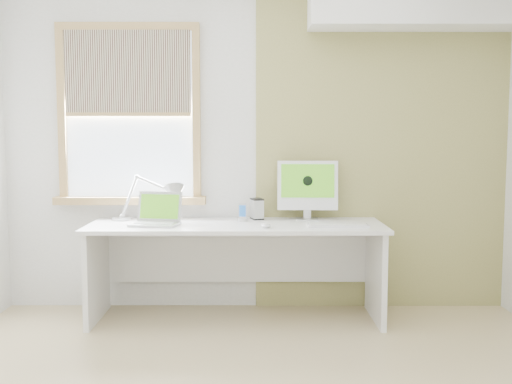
{
  "coord_description": "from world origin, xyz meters",
  "views": [
    {
      "loc": [
        -0.0,
        -3.05,
        1.4
      ],
      "look_at": [
        0.0,
        1.05,
        1.0
      ],
      "focal_mm": 42.18,
      "sensor_mm": 36.0,
      "label": 1
    }
  ],
  "objects_px": {
    "laptop": "(157,217)",
    "imac": "(307,187)",
    "desk_lamp": "(165,197)",
    "external_drive": "(257,209)",
    "desk": "(236,248)"
  },
  "relations": [
    {
      "from": "external_drive",
      "to": "desk",
      "type": "bearing_deg",
      "value": -131.46
    },
    {
      "from": "laptop",
      "to": "imac",
      "type": "bearing_deg",
      "value": 12.7
    },
    {
      "from": "laptop",
      "to": "external_drive",
      "type": "xyz_separation_m",
      "value": [
        0.74,
        0.27,
        0.02
      ]
    },
    {
      "from": "imac",
      "to": "desk_lamp",
      "type": "bearing_deg",
      "value": -174.75
    },
    {
      "from": "desk_lamp",
      "to": "external_drive",
      "type": "distance_m",
      "value": 0.72
    },
    {
      "from": "imac",
      "to": "desk",
      "type": "bearing_deg",
      "value": -163.82
    },
    {
      "from": "desk_lamp",
      "to": "imac",
      "type": "relative_size",
      "value": 1.31
    },
    {
      "from": "laptop",
      "to": "imac",
      "type": "xyz_separation_m",
      "value": [
        1.14,
        0.26,
        0.2
      ]
    },
    {
      "from": "laptop",
      "to": "external_drive",
      "type": "bearing_deg",
      "value": 20.2
    },
    {
      "from": "imac",
      "to": "laptop",
      "type": "bearing_deg",
      "value": -167.3
    },
    {
      "from": "desk_lamp",
      "to": "imac",
      "type": "height_order",
      "value": "imac"
    },
    {
      "from": "desk",
      "to": "desk_lamp",
      "type": "height_order",
      "value": "desk_lamp"
    },
    {
      "from": "external_drive",
      "to": "imac",
      "type": "height_order",
      "value": "imac"
    },
    {
      "from": "desk",
      "to": "laptop",
      "type": "xyz_separation_m",
      "value": [
        -0.58,
        -0.1,
        0.25
      ]
    },
    {
      "from": "desk_lamp",
      "to": "imac",
      "type": "distance_m",
      "value": 1.11
    }
  ]
}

